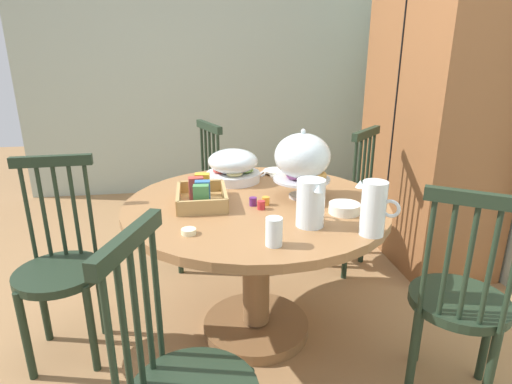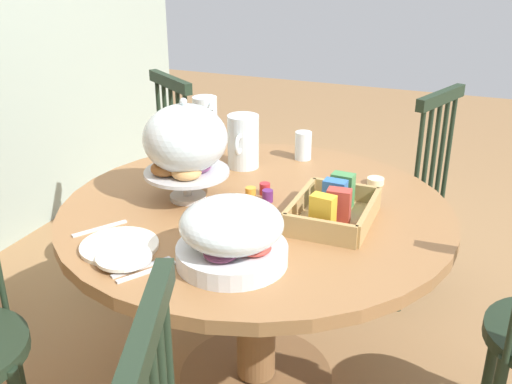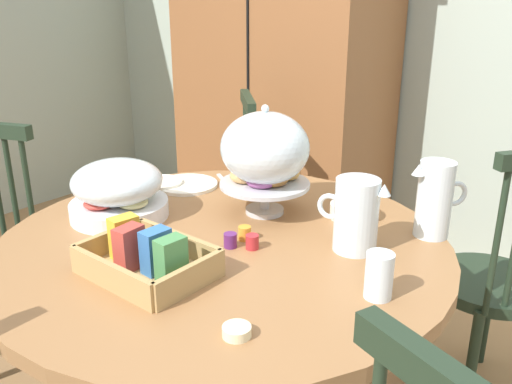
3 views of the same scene
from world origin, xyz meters
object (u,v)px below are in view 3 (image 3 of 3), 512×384
Objects in this scene: fruit_platter_covered at (118,191)px; milk_pitcher at (356,218)px; windsor_chair_by_cabinet at (494,286)px; pastry_stand_with_dome at (265,153)px; wooden_armoire at (282,74)px; china_plate_large at (187,185)px; drinking_glass at (379,276)px; cereal_basket at (147,258)px; china_plate_small at (161,182)px; cereal_bowl at (353,211)px; butter_dish at (237,331)px; windsor_chair_facing_door at (219,210)px; dining_table at (224,301)px; orange_juice_pitcher at (434,203)px.

fruit_platter_covered is 0.72m from milk_pitcher.
windsor_chair_by_cabinet is 1.29m from fruit_platter_covered.
wooden_armoire is at bearing 124.44° from pastry_stand_with_dome.
drinking_glass reaches higher than china_plate_large.
cereal_basket is 1.44× the size of china_plate_large.
windsor_chair_by_cabinet reaches higher than china_plate_large.
cereal_bowl reaches higher than china_plate_small.
wooden_armoire is 1.57m from windsor_chair_by_cabinet.
fruit_platter_covered is 5.00× the size of butter_dish.
wooden_armoire is 1.19m from china_plate_large.
china_plate_small is 2.50× the size of butter_dish.
cereal_bowl is at bearing 30.54° from pastry_stand_with_dome.
fruit_platter_covered is 0.85m from drinking_glass.
cereal_bowl is (0.85, -0.30, 0.31)m from windsor_chair_facing_door.
pastry_stand_with_dome is 0.69m from butter_dish.
windsor_chair_facing_door is 3.09× the size of cereal_basket.
cereal_basket is (0.78, -1.61, -0.20)m from wooden_armoire.
drinking_glass is (0.89, -0.26, 0.05)m from china_plate_large.
windsor_chair_by_cabinet is (1.35, -0.59, -0.53)m from wooden_armoire.
windsor_chair_facing_door is 4.87× the size of milk_pitcher.
dining_table is (0.80, -1.35, -0.44)m from wooden_armoire.
milk_pitcher is at bearing -0.83° from china_plate_small.
fruit_platter_covered is at bearing -175.12° from drinking_glass.
china_plate_small is at bearing 147.47° from butter_dish.
fruit_platter_covered is 1.50× the size of milk_pitcher.
orange_juice_pitcher is at bearing 81.38° from butter_dish.
pastry_stand_with_dome reaches higher than dining_table.
milk_pitcher is at bearing 132.06° from drinking_glass.
wooden_armoire is 1.54× the size of dining_table.
china_plate_small is (-0.47, 0.19, 0.22)m from dining_table.
windsor_chair_by_cabinet is 0.54m from orange_juice_pitcher.
windsor_chair_facing_door is at bearing 110.91° from fruit_platter_covered.
windsor_chair_facing_door is at bearing 134.53° from butter_dish.
wooden_armoire is 1.50m from fruit_platter_covered.
pastry_stand_with_dome reaches higher than windsor_chair_by_cabinet.
cereal_basket is 2.26× the size of cereal_bowl.
milk_pitcher is 1.43× the size of cereal_bowl.
dining_table is 0.47m from milk_pitcher.
windsor_chair_facing_door reaches higher than drinking_glass.
windsor_chair_by_cabinet is at bearing 68.01° from milk_pitcher.
pastry_stand_with_dome reaches higher than china_plate_small.
wooden_armoire reaches higher than dining_table.
windsor_chair_by_cabinet is at bearing 78.60° from butter_dish.
cereal_basket reaches higher than butter_dish.
china_plate_large is 0.62m from cereal_bowl.
fruit_platter_covered is 2.00× the size of china_plate_small.
windsor_chair_facing_door is 16.25× the size of butter_dish.
windsor_chair_by_cabinet is 1.21m from cereal_basket.
orange_juice_pitcher is 1.46× the size of china_plate_small.
windsor_chair_by_cabinet is at bearing 42.43° from fruit_platter_covered.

